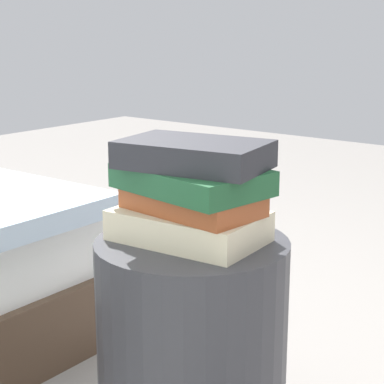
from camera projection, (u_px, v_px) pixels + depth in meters
name	position (u px, v px, depth m)	size (l,w,h in m)	color
side_table	(192.00, 352.00, 1.44)	(0.40, 0.40, 0.50)	#333338
book_cream	(190.00, 225.00, 1.38)	(0.30, 0.19, 0.06)	beige
book_rust	(190.00, 202.00, 1.36)	(0.27, 0.16, 0.04)	#994723
book_forest	(191.00, 179.00, 1.36)	(0.30, 0.19, 0.05)	#1E512D
book_charcoal	(193.00, 154.00, 1.34)	(0.29, 0.18, 0.05)	#28282D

